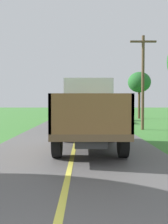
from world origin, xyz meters
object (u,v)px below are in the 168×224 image
banana_truck_near (88,112)px  roadside_tree_far_left (139,83)px  banana_truck_far (87,106)px  utility_pole_roadside (142,79)px

banana_truck_near → roadside_tree_far_left: (6.26, 18.95, 2.74)m
roadside_tree_far_left → banana_truck_far: bearing=-149.1°
banana_truck_far → roadside_tree_far_left: roadside_tree_far_left is taller
utility_pole_roadside → roadside_tree_far_left: utility_pole_roadside is taller
banana_truck_near → banana_truck_far: same height
banana_truck_far → utility_pole_roadside: utility_pole_roadside is taller
banana_truck_near → utility_pole_roadside: size_ratio=0.91×
utility_pole_roadside → roadside_tree_far_left: size_ratio=1.17×
utility_pole_roadside → roadside_tree_far_left: 12.55m
banana_truck_near → roadside_tree_far_left: size_ratio=1.07×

